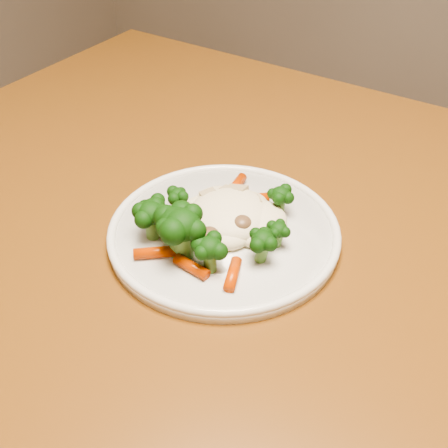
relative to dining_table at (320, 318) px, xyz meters
name	(u,v)px	position (x,y,z in m)	size (l,w,h in m)	color
dining_table	(320,318)	(0.00, 0.00, 0.00)	(1.33, 0.93, 0.75)	brown
plate	(224,234)	(-0.12, -0.02, 0.10)	(0.26, 0.26, 0.01)	white
meal	(208,222)	(-0.13, -0.04, 0.12)	(0.17, 0.19, 0.05)	#FFF1CB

